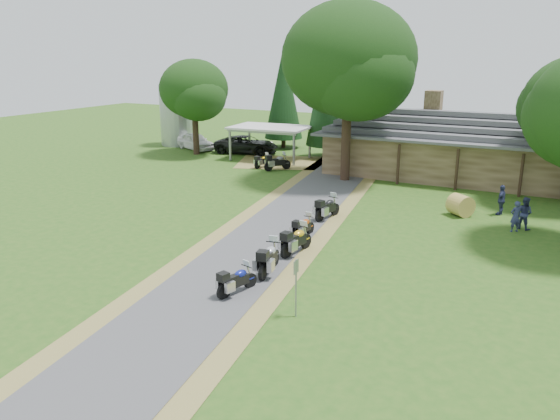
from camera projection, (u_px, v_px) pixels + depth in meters
The scene contains 23 objects.
ground at pixel (226, 274), 22.98m from camera, with size 120.00×120.00×0.00m, color #285417.
driveway at pixel (261, 244), 26.62m from camera, with size 46.00×46.00×0.00m, color #464649.
lodge at pixel (469, 144), 40.23m from camera, with size 21.40×9.40×4.90m, color brown, non-canonical shape.
silo at pixel (176, 112), 54.13m from camera, with size 3.19×3.19×6.48m, color gray.
carport at pixel (270, 143), 47.34m from camera, with size 6.57×4.38×2.85m, color silver, non-canonical shape.
car_white_sedan at pixel (195, 139), 52.09m from camera, with size 5.95×2.51×1.98m, color white.
car_dark_suv at pixel (246, 140), 50.13m from camera, with size 6.32×2.69×2.42m, color black.
motorcycle_row_a at pixel (237, 279), 21.01m from camera, with size 1.77×0.58×1.21m, color navy, non-canonical shape.
motorcycle_row_b at pixel (269, 257), 22.94m from camera, with size 2.12×0.69×1.45m, color #A8A9B1, non-canonical shape.
motorcycle_row_c at pixel (296, 239), 25.19m from camera, with size 2.07×0.67×1.41m, color gold, non-canonical shape.
motorcycle_row_d at pixel (304, 226), 27.37m from camera, with size 1.76×0.58×1.21m, color #CB5114, non-canonical shape.
motorcycle_row_e at pixel (328, 207), 30.51m from camera, with size 2.01×0.65×1.37m, color black, non-canonical shape.
motorcycle_carport_a at pixel (263, 161), 44.07m from camera, with size 1.68×0.55×1.15m, color #E9AD00, non-canonical shape.
motorcycle_carport_b at pixel (278, 161), 43.05m from camera, with size 2.07×0.68×1.42m, color slate, non-canonical shape.
person_a at pixel (516, 214), 28.17m from camera, with size 0.55×0.40×1.94m, color navy.
person_b at pixel (525, 210), 28.61m from camera, with size 0.58×0.42×2.05m, color navy.
person_c at pixel (502, 197), 31.13m from camera, with size 0.58×0.42×2.06m, color navy.
hay_bale at pixel (460, 205), 31.07m from camera, with size 1.22×1.22×1.12m, color olive.
sign_post at pixel (296, 288), 19.01m from camera, with size 0.39×0.07×2.17m, color gray, non-canonical shape.
oak_lodge_left at pixel (348, 84), 37.98m from camera, with size 9.33×9.33×13.80m, color black, non-canonical shape.
oak_silo at pixel (194, 102), 48.69m from camera, with size 6.12×6.12×9.47m, color black, non-canonical shape.
cedar_near at pixel (332, 78), 46.58m from camera, with size 4.27×4.27×13.79m, color black.
cedar_far at pixel (284, 97), 52.06m from camera, with size 3.67×3.67×9.70m, color black.
Camera 1 is at (11.68, -17.97, 9.01)m, focal length 35.00 mm.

